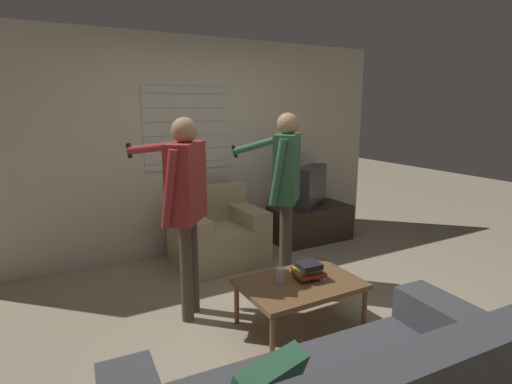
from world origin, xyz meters
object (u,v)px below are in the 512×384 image
(coffee_table, at_px, (300,286))
(soda_can, at_px, (280,275))
(tv, at_px, (311,186))
(person_right_standing, at_px, (286,178))
(spare_remote, at_px, (318,277))
(person_left_standing, at_px, (185,193))
(book_stack, at_px, (308,270))
(armchair_beige, at_px, (217,234))

(coffee_table, xyz_separation_m, soda_can, (-0.15, 0.06, 0.10))
(coffee_table, height_order, tv, tv)
(person_right_standing, bearing_deg, spare_remote, -150.15)
(person_left_standing, xyz_separation_m, soda_can, (0.58, -0.54, -0.62))
(tv, bearing_deg, book_stack, 19.24)
(armchair_beige, relative_size, tv, 1.47)
(coffee_table, bearing_deg, person_left_standing, 140.68)
(person_left_standing, bearing_deg, book_stack, -86.18)
(coffee_table, distance_m, person_right_standing, 1.08)
(armchair_beige, height_order, book_stack, armchair_beige)
(armchair_beige, distance_m, person_left_standing, 1.43)
(tv, bearing_deg, person_left_standing, -5.72)
(coffee_table, bearing_deg, armchair_beige, 91.28)
(spare_remote, bearing_deg, book_stack, 101.83)
(armchair_beige, bearing_deg, spare_remote, 94.22)
(soda_can, bearing_deg, spare_remote, -15.21)
(person_left_standing, bearing_deg, person_right_standing, -44.18)
(tv, height_order, book_stack, tv)
(person_left_standing, height_order, soda_can, person_left_standing)
(person_right_standing, bearing_deg, soda_can, -172.93)
(soda_can, bearing_deg, tv, 47.64)
(person_right_standing, relative_size, spare_remote, 13.58)
(coffee_table, relative_size, person_left_standing, 0.56)
(soda_can, relative_size, spare_remote, 1.01)
(coffee_table, bearing_deg, person_right_standing, 66.35)
(armchair_beige, xyz_separation_m, soda_can, (-0.12, -1.54, 0.12))
(tv, bearing_deg, person_right_standing, 9.60)
(coffee_table, xyz_separation_m, person_left_standing, (-0.73, 0.60, 0.72))
(coffee_table, height_order, book_stack, book_stack)
(coffee_table, distance_m, book_stack, 0.14)
(tv, height_order, person_left_standing, person_left_standing)
(armchair_beige, height_order, spare_remote, armchair_beige)
(book_stack, height_order, soda_can, book_stack)
(armchair_beige, bearing_deg, person_right_standing, 109.64)
(person_left_standing, bearing_deg, coffee_table, -90.72)
(book_stack, height_order, spare_remote, book_stack)
(coffee_table, xyz_separation_m, person_right_standing, (0.32, 0.73, 0.73))
(tv, relative_size, soda_can, 5.31)
(book_stack, relative_size, soda_can, 2.02)
(person_right_standing, bearing_deg, tv, -4.28)
(person_left_standing, xyz_separation_m, person_right_standing, (1.05, 0.13, 0.01))
(spare_remote, bearing_deg, coffee_table, 131.67)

